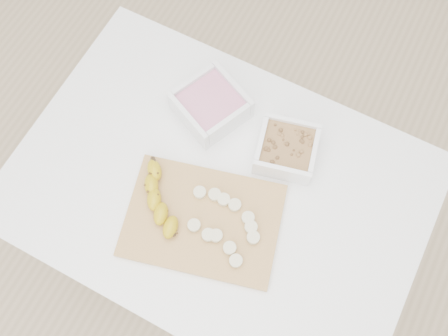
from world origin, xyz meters
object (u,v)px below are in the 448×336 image
at_px(bowl_yogurt, 211,105).
at_px(cutting_board, 203,220).
at_px(bowl_granola, 287,149).
at_px(table, 219,199).
at_px(banana, 160,201).

distance_m(bowl_yogurt, cutting_board, 0.29).
bearing_deg(bowl_granola, cutting_board, -112.15).
bearing_deg(bowl_granola, table, -125.07).
bearing_deg(table, bowl_granola, 54.93).
bearing_deg(banana, bowl_granola, 17.45).
distance_m(table, bowl_yogurt, 0.25).
distance_m(bowl_granola, banana, 0.33).
relative_size(bowl_yogurt, bowl_granola, 1.22).
height_order(table, bowl_granola, bowl_granola).
relative_size(table, banana, 5.17).
relative_size(table, bowl_yogurt, 4.84).
distance_m(table, cutting_board, 0.14).
bearing_deg(cutting_board, bowl_granola, 67.85).
xyz_separation_m(bowl_granola, banana, (-0.21, -0.26, -0.00)).
height_order(bowl_yogurt, cutting_board, bowl_yogurt).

